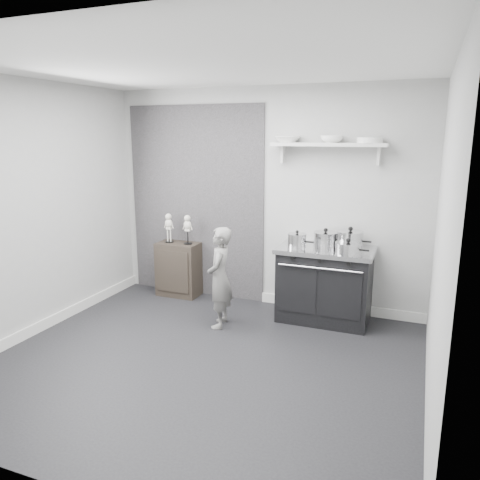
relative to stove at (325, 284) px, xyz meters
name	(u,v)px	position (x,y,z in m)	size (l,w,h in m)	color
ground	(202,362)	(-0.86, -1.48, -0.44)	(4.00, 4.00, 0.00)	black
room_shell	(198,190)	(-0.95, -1.33, 1.20)	(4.02, 3.62, 2.71)	#A0A09D
wall_shelf	(328,145)	(-0.06, 0.20, 1.57)	(1.30, 0.26, 0.24)	silver
stove	(325,284)	(0.00, 0.00, 0.00)	(1.08, 0.68, 0.87)	black
side_cabinet	(179,269)	(-2.00, 0.13, -0.08)	(0.56, 0.32, 0.72)	black
child	(220,278)	(-1.06, -0.62, 0.13)	(0.42, 0.27, 1.14)	slate
pot_front_left	(297,240)	(-0.32, -0.09, 0.51)	(0.30, 0.22, 0.20)	#BDBEC0
pot_back_left	(325,238)	(-0.04, 0.14, 0.51)	(0.37, 0.28, 0.20)	#BDBEC0
pot_back_right	(350,239)	(0.25, 0.09, 0.53)	(0.39, 0.30, 0.25)	#BDBEC0
pot_front_right	(348,248)	(0.27, -0.19, 0.50)	(0.36, 0.28, 0.17)	#BDBEC0
skeleton_full	(169,226)	(-2.13, 0.13, 0.51)	(0.13, 0.08, 0.45)	beige
skeleton_torso	(188,227)	(-1.85, 0.13, 0.51)	(0.12, 0.08, 0.45)	beige
bowl_large	(287,139)	(-0.54, 0.19, 1.64)	(0.29, 0.29, 0.07)	white
bowl_small	(332,139)	(-0.03, 0.19, 1.64)	(0.25, 0.25, 0.08)	white
plate_stack	(370,140)	(0.39, 0.19, 1.63)	(0.28, 0.28, 0.06)	white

